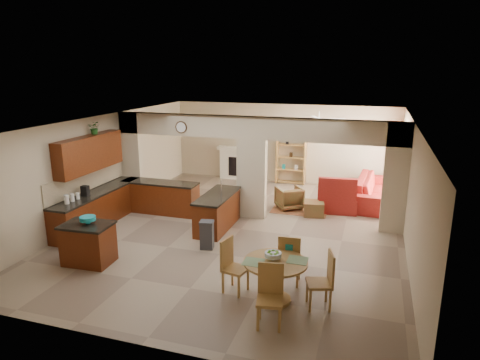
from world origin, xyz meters
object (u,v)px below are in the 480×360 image
(sofa, at_px, (376,191))
(armchair, at_px, (289,198))
(dining_table, at_px, (275,275))
(kitchen_island, at_px, (88,243))

(sofa, xyz_separation_m, armchair, (-2.44, -1.28, -0.09))
(armchair, bearing_deg, sofa, 173.75)
(dining_table, bearing_deg, armchair, 98.49)
(kitchen_island, height_order, dining_table, kitchen_island)
(kitchen_island, bearing_deg, sofa, 43.46)
(kitchen_island, xyz_separation_m, sofa, (5.80, 6.15, -0.04))
(sofa, bearing_deg, armchair, 121.56)
(kitchen_island, xyz_separation_m, armchair, (3.36, 4.87, -0.12))
(dining_table, bearing_deg, kitchen_island, 175.82)
(sofa, height_order, armchair, sofa)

